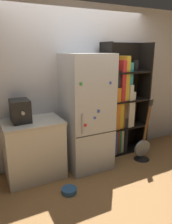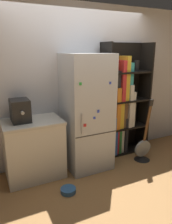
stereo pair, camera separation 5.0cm
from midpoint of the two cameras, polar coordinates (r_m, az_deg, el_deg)
The scene contains 8 objects.
ground_plane at distance 3.74m, azimuth 0.53°, elevation -14.22°, with size 16.00×16.00×0.00m, color #A87542.
wall_back at distance 3.71m, azimuth -2.81°, elevation 6.96°, with size 8.00×0.05×2.60m.
refrigerator at distance 3.47m, azimuth -0.28°, elevation -0.17°, with size 0.69×0.70×1.83m.
bookshelf at distance 4.00m, azimuth 8.28°, elevation 1.61°, with size 0.88×0.37×2.00m.
kitchen_counter at distance 3.41m, azimuth -13.84°, elevation -9.38°, with size 0.85×0.60×0.89m.
espresso_machine at distance 3.21m, azimuth -17.22°, elevation 0.29°, with size 0.25×0.38×0.32m.
guitar at distance 4.02m, azimuth 14.16°, elevation -9.76°, with size 0.31×0.28×1.12m.
pet_bowl at distance 3.17m, azimuth -4.93°, elevation -19.68°, with size 0.21×0.21×0.06m.
Camera 1 is at (-1.51, -2.86, 1.87)m, focal length 35.00 mm.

